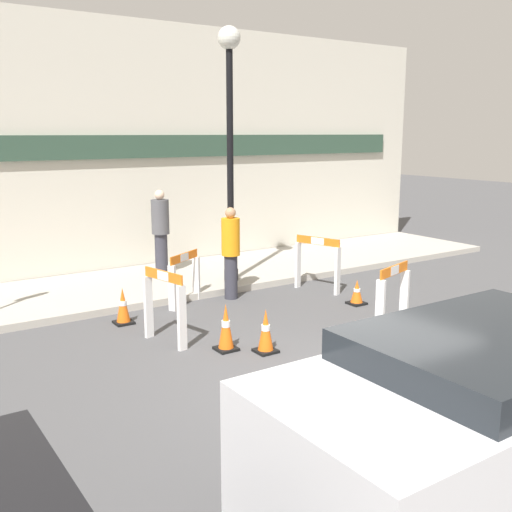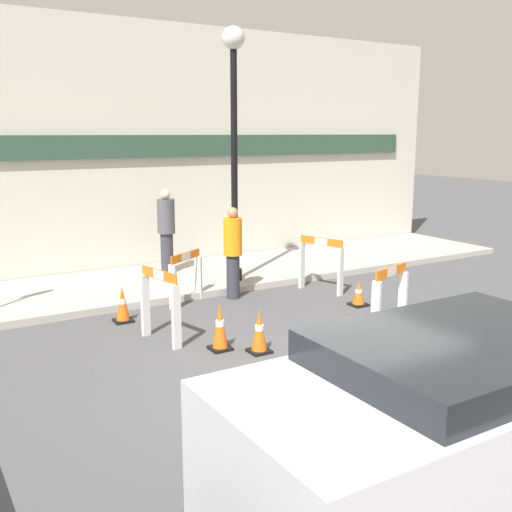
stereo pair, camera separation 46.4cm
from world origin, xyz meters
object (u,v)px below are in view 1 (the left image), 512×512
(streetlamp_post, at_px, (230,121))
(person_worker, at_px, (231,250))
(person_pedestrian, at_px, (161,229))
(parked_car_1, at_px, (489,415))

(streetlamp_post, height_order, person_worker, streetlamp_post)
(streetlamp_post, bearing_deg, person_pedestrian, 124.14)
(person_worker, bearing_deg, streetlamp_post, 151.41)
(streetlamp_post, distance_m, person_worker, 2.54)
(person_worker, height_order, person_pedestrian, person_pedestrian)
(streetlamp_post, height_order, parked_car_1, streetlamp_post)
(person_worker, xyz_separation_m, parked_car_1, (-1.77, -6.82, -0.02))
(person_pedestrian, distance_m, parked_car_1, 9.01)
(streetlamp_post, relative_size, person_pedestrian, 2.75)
(streetlamp_post, xyz_separation_m, person_worker, (-0.46, -0.75, -2.39))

